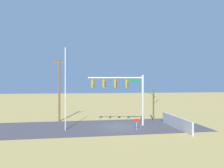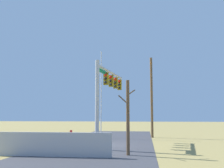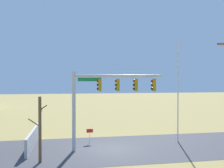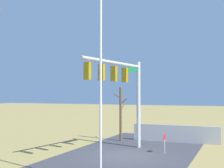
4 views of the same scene
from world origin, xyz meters
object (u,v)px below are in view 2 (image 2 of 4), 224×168
utility_pole (152,95)px  flagpole (101,94)px  bare_tree (128,116)px  open_sign (71,134)px  signal_mast (107,87)px

utility_pole → flagpole: bearing=-75.9°
flagpole → bare_tree: flagpole is taller
utility_pole → open_sign: utility_pole is taller
signal_mast → bare_tree: bearing=23.0°
bare_tree → signal_mast: bearing=-157.0°
open_sign → utility_pole: bearing=145.7°
utility_pole → bare_tree: size_ratio=1.94×
utility_pole → signal_mast: bearing=-23.7°
utility_pole → open_sign: bearing=-34.3°
flagpole → open_sign: (7.73, -0.94, -3.61)m
signal_mast → bare_tree: size_ratio=1.55×
bare_tree → flagpole: bearing=-162.8°
signal_mast → open_sign: size_ratio=5.57×
bare_tree → open_sign: bearing=-129.2°
flagpole → utility_pole: flagpole is taller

